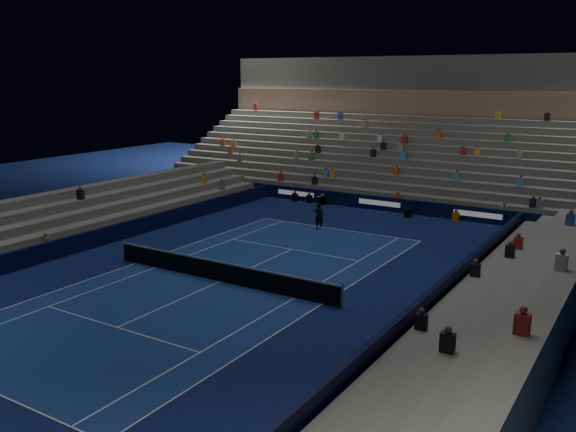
# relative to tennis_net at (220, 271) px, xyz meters

# --- Properties ---
(ground) EXTENTS (90.00, 90.00, 0.00)m
(ground) POSITION_rel_tennis_net_xyz_m (0.00, 0.00, -0.50)
(ground) COLOR #0C194D
(ground) RESTS_ON ground
(court_surface) EXTENTS (10.97, 23.77, 0.01)m
(court_surface) POSITION_rel_tennis_net_xyz_m (0.00, 0.00, -0.50)
(court_surface) COLOR navy
(court_surface) RESTS_ON ground
(sponsor_barrier_far) EXTENTS (44.00, 0.25, 1.00)m
(sponsor_barrier_far) POSITION_rel_tennis_net_xyz_m (0.00, 18.50, -0.00)
(sponsor_barrier_far) COLOR black
(sponsor_barrier_far) RESTS_ON ground
(sponsor_barrier_east) EXTENTS (0.25, 37.00, 1.00)m
(sponsor_barrier_east) POSITION_rel_tennis_net_xyz_m (9.70, 0.00, -0.00)
(sponsor_barrier_east) COLOR black
(sponsor_barrier_east) RESTS_ON ground
(sponsor_barrier_west) EXTENTS (0.25, 37.00, 1.00)m
(sponsor_barrier_west) POSITION_rel_tennis_net_xyz_m (-9.70, 0.00, -0.00)
(sponsor_barrier_west) COLOR black
(sponsor_barrier_west) RESTS_ON ground
(grandstand_main) EXTENTS (44.00, 15.20, 11.20)m
(grandstand_main) POSITION_rel_tennis_net_xyz_m (0.00, 27.90, 2.87)
(grandstand_main) COLOR #5E5E5A
(grandstand_main) RESTS_ON ground
(grandstand_east) EXTENTS (5.00, 37.00, 2.50)m
(grandstand_east) POSITION_rel_tennis_net_xyz_m (13.17, 0.00, 0.41)
(grandstand_east) COLOR slate
(grandstand_east) RESTS_ON ground
(grandstand_west) EXTENTS (5.00, 37.00, 2.50)m
(grandstand_west) POSITION_rel_tennis_net_xyz_m (-13.17, 0.00, 0.41)
(grandstand_west) COLOR slate
(grandstand_west) RESTS_ON ground
(tennis_net) EXTENTS (12.90, 0.10, 1.10)m
(tennis_net) POSITION_rel_tennis_net_xyz_m (0.00, 0.00, 0.00)
(tennis_net) COLOR #B2B2B7
(tennis_net) RESTS_ON ground
(tennis_player) EXTENTS (0.67, 0.48, 1.71)m
(tennis_player) POSITION_rel_tennis_net_xyz_m (-1.03, 11.32, 0.35)
(tennis_player) COLOR black
(tennis_player) RESTS_ON ground
(broadcast_camera) EXTENTS (0.53, 0.94, 0.60)m
(broadcast_camera) POSITION_rel_tennis_net_xyz_m (2.50, 17.51, -0.20)
(broadcast_camera) COLOR black
(broadcast_camera) RESTS_ON ground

